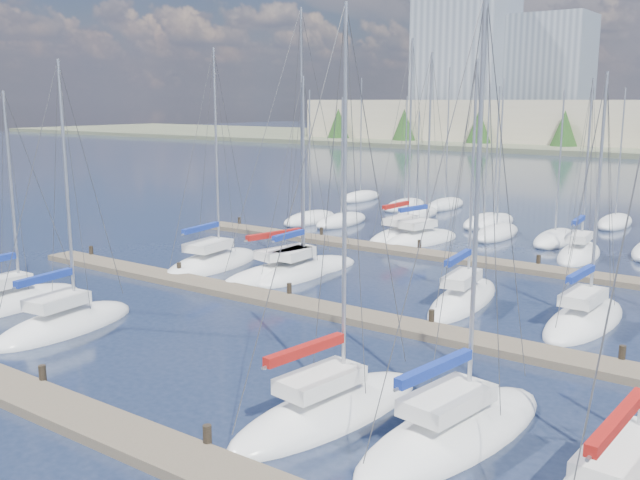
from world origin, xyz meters
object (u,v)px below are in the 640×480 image
Objects in this scene: sailboat_j at (298,273)px; sailboat_k at (463,299)px; sailboat_d at (329,411)px; sailboat_n at (403,235)px; sailboat_l at (584,320)px; sailboat_p at (579,254)px; sailboat_h at (213,263)px; sailboat_i at (292,271)px; sailboat_e at (454,432)px; sailboat_b at (8,304)px; sailboat_c at (65,325)px; sailboat_o at (421,239)px.

sailboat_j is 10.10m from sailboat_k.
sailboat_d is 0.90× the size of sailboat_n.
sailboat_k is (-5.88, -0.05, 0.01)m from sailboat_l.
sailboat_p is (-0.44, 28.83, 0.00)m from sailboat_d.
sailboat_h is 0.87× the size of sailboat_i.
sailboat_k is at bearing 0.35° from sailboat_j.
sailboat_b is at bearing -170.75° from sailboat_e.
sailboat_n is (-0.83, 13.81, 0.01)m from sailboat_j.
sailboat_o is at bearing 76.51° from sailboat_c.
sailboat_c is (-14.62, 0.50, -0.00)m from sailboat_d.
sailboat_i reaches higher than sailboat_o.
sailboat_h is (-21.72, -1.48, -0.00)m from sailboat_l.
sailboat_b is 33.95m from sailboat_p.
sailboat_l is 0.87× the size of sailboat_h.
sailboat_p is at bearing 107.84° from sailboat_e.
sailboat_p reaches higher than sailboat_j.
sailboat_i reaches higher than sailboat_l.
sailboat_j is (5.75, 1.08, 0.01)m from sailboat_h.
sailboat_p is at bearing 20.72° from sailboat_o.
sailboat_d is at bearing -93.94° from sailboat_p.
sailboat_k reaches higher than sailboat_j.
sailboat_c is at bearing -82.50° from sailboat_h.
sailboat_j is at bearing 57.93° from sailboat_b.
sailboat_h is 15.91m from sailboat_k.
sailboat_b is 0.94× the size of sailboat_l.
sailboat_k is at bearing 14.29° from sailboat_i.
sailboat_b is at bearing -96.33° from sailboat_o.
sailboat_h reaches higher than sailboat_c.
sailboat_k reaches higher than sailboat_p.
sailboat_o is 1.12× the size of sailboat_c.
sailboat_p is 28.21m from sailboat_e.
sailboat_o is 1.03× the size of sailboat_d.
sailboat_o is 2.08m from sailboat_n.
sailboat_n is 17.33m from sailboat_k.
sailboat_d is at bearing -56.09° from sailboat_o.
sailboat_l reaches higher than sailboat_b.
sailboat_c is at bearing -169.58° from sailboat_e.
sailboat_e is at bearing -56.13° from sailboat_n.
sailboat_p is at bearing 109.38° from sailboat_l.
sailboat_k is at bearing 42.28° from sailboat_c.
sailboat_o is at bearing 119.29° from sailboat_k.
sailboat_l is at bearing -0.24° from sailboat_j.
sailboat_k reaches higher than sailboat_l.
sailboat_n is at bearing 179.00° from sailboat_p.
sailboat_n is 1.21× the size of sailboat_c.
sailboat_e is (23.57, 0.11, 0.01)m from sailboat_b.
sailboat_l is 21.50m from sailboat_n.
sailboat_i is 1.24× the size of sailboat_k.
sailboat_c is at bearing -140.22° from sailboat_l.
sailboat_b is 27.72m from sailboat_o.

